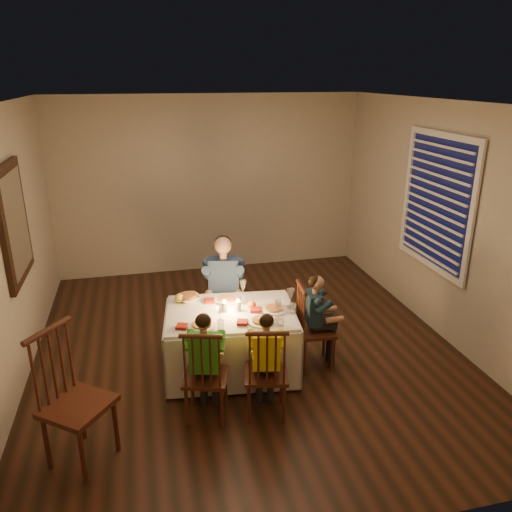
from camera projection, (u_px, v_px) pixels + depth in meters
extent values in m
plane|color=black|center=(246.00, 347.00, 5.53)|extent=(5.00, 5.00, 0.00)
cube|color=#B8AE9D|center=(7.00, 253.00, 4.59)|extent=(0.02, 5.00, 2.60)
cube|color=#B8AE9D|center=(442.00, 222.00, 5.57)|extent=(0.02, 5.00, 2.60)
cube|color=#B8AE9D|center=(210.00, 185.00, 7.36)|extent=(4.50, 0.02, 2.60)
plane|color=white|center=(245.00, 103.00, 4.63)|extent=(5.00, 5.00, 0.00)
cube|color=white|center=(230.00, 313.00, 4.89)|extent=(1.34, 1.03, 0.04)
cube|color=white|center=(228.00, 320.00, 5.42)|extent=(1.28, 0.17, 0.61)
cube|color=white|center=(234.00, 366.00, 4.57)|extent=(1.28, 0.17, 0.61)
cube|color=white|center=(293.00, 338.00, 5.06)|extent=(0.13, 0.92, 0.61)
cube|color=white|center=(167.00, 345.00, 4.93)|extent=(0.13, 0.92, 0.61)
cylinder|color=white|center=(227.00, 300.00, 5.10)|extent=(0.29, 0.29, 0.02)
cylinder|color=white|center=(202.00, 326.00, 4.58)|extent=(0.29, 0.29, 0.02)
cylinder|color=white|center=(261.00, 322.00, 4.66)|extent=(0.29, 0.29, 0.02)
cylinder|color=white|center=(274.00, 309.00, 4.90)|extent=(0.29, 0.29, 0.02)
cylinder|color=silver|center=(224.00, 307.00, 4.86)|extent=(0.06, 0.06, 0.10)
cylinder|color=silver|center=(238.00, 306.00, 4.87)|extent=(0.06, 0.06, 0.10)
sphere|color=yellow|center=(179.00, 298.00, 5.06)|extent=(0.09, 0.09, 0.09)
sphere|color=orange|center=(252.00, 305.00, 4.93)|extent=(0.08, 0.08, 0.08)
imported|color=white|center=(188.00, 298.00, 5.10)|extent=(0.28, 0.28, 0.06)
cube|color=black|center=(14.00, 223.00, 4.80)|extent=(0.05, 0.95, 1.15)
cube|color=white|center=(17.00, 223.00, 4.81)|extent=(0.01, 0.78, 0.98)
cube|color=black|center=(438.00, 202.00, 5.59)|extent=(0.01, 1.20, 1.40)
cube|color=white|center=(437.00, 202.00, 5.58)|extent=(0.03, 1.34, 1.54)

